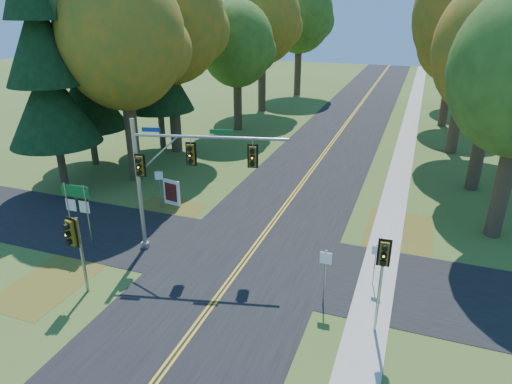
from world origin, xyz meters
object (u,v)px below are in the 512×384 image
(route_sign_cluster, at_px, (77,203))
(info_kiosk, at_px, (172,193))
(east_signal_pole, at_px, (383,263))
(traffic_mast, at_px, (174,170))

(route_sign_cluster, xyz_separation_m, info_kiosk, (1.72, 6.08, -1.61))
(east_signal_pole, distance_m, route_sign_cluster, 14.96)
(route_sign_cluster, height_order, info_kiosk, route_sign_cluster)
(route_sign_cluster, distance_m, info_kiosk, 6.52)
(info_kiosk, bearing_deg, east_signal_pole, -21.10)
(traffic_mast, xyz_separation_m, route_sign_cluster, (-4.87, -1.28, -1.89))
(east_signal_pole, relative_size, info_kiosk, 2.54)
(traffic_mast, relative_size, east_signal_pole, 1.77)
(east_signal_pole, distance_m, info_kiosk, 15.47)
(traffic_mast, distance_m, east_signal_pole, 10.50)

